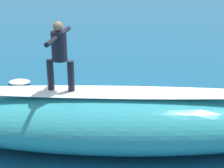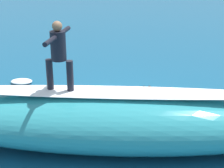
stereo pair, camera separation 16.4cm
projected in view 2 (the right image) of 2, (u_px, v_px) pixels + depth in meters
name	position (u px, v px, depth m)	size (l,w,h in m)	color
ground_plane	(121.00, 113.00, 10.06)	(120.00, 120.00, 0.00)	#145175
wave_crest	(114.00, 121.00, 8.21)	(8.82, 2.05, 1.32)	teal
wave_foam_lip	(114.00, 92.00, 7.96)	(7.50, 0.72, 0.08)	white
surfboard_riding	(61.00, 91.00, 8.02)	(2.25, 0.46, 0.07)	#E0563D
surfer_riding	(58.00, 51.00, 7.68)	(0.60, 1.44, 1.52)	black
surfboard_paddling	(151.00, 105.00, 10.52)	(2.07, 0.53, 0.06)	#33B2D1
surfer_paddling	(151.00, 98.00, 10.58)	(0.66, 1.65, 0.30)	black
foam_patch_far	(22.00, 81.00, 12.15)	(0.71, 0.51, 0.13)	white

